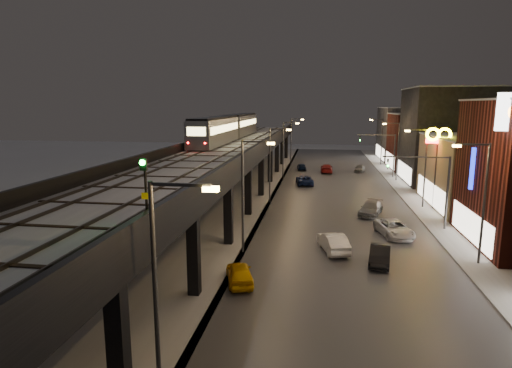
{
  "coord_description": "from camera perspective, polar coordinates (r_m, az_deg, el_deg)",
  "views": [
    {
      "loc": [
        5.22,
        -19.13,
        11.65
      ],
      "look_at": [
        -0.15,
        16.34,
        5.0
      ],
      "focal_mm": 30.0,
      "sensor_mm": 36.0,
      "label": 1
    }
  ],
  "objects": [
    {
      "name": "viaduct_parapet_streetside",
      "position": [
        51.81,
        0.96,
        5.19
      ],
      "size": [
        0.3,
        100.0,
        1.1
      ],
      "primitive_type": "cube",
      "color": "black",
      "rests_on": "elevated_viaduct"
    },
    {
      "name": "streetlight_left_1",
      "position": [
        33.24,
        -1.34,
        -0.62
      ],
      "size": [
        2.57,
        0.28,
        9.0
      ],
      "color": "#38383A",
      "rests_on": "ground"
    },
    {
      "name": "sign_carwash",
      "position": [
        40.41,
        27.69,
        0.88
      ],
      "size": [
        1.57,
        0.35,
        8.15
      ],
      "color": "#38383A",
      "rests_on": "ground"
    },
    {
      "name": "streetlight_left_2",
      "position": [
        50.85,
        2.17,
        3.25
      ],
      "size": [
        2.57,
        0.28,
        9.0
      ],
      "color": "#38383A",
      "rests_on": "ground"
    },
    {
      "name": "viaduct_parapet_far",
      "position": [
        53.66,
        -8.33,
        5.26
      ],
      "size": [
        0.3,
        100.0,
        1.1
      ],
      "primitive_type": "cube",
      "color": "black",
      "rests_on": "elevated_viaduct"
    },
    {
      "name": "car_near_white",
      "position": [
        35.16,
        10.23,
        -7.71
      ],
      "size": [
        2.71,
        4.86,
        1.52
      ],
      "primitive_type": "imported",
      "rotation": [
        0.0,
        0.0,
        3.4
      ],
      "color": "white",
      "rests_on": "ground"
    },
    {
      "name": "car_onc_silver",
      "position": [
        33.27,
        16.19,
        -9.18
      ],
      "size": [
        2.08,
        4.3,
        1.36
      ],
      "primitive_type": "imported",
      "rotation": [
        0.0,
        0.0,
        -0.16
      ],
      "color": "black",
      "rests_on": "ground"
    },
    {
      "name": "streetlight_right_2",
      "position": [
        51.83,
        21.39,
        2.67
      ],
      "size": [
        2.56,
        0.28,
        9.0
      ],
      "color": "#38383A",
      "rests_on": "ground"
    },
    {
      "name": "subway_train",
      "position": [
        65.41,
        -3.54,
        7.6
      ],
      "size": [
        2.93,
        35.47,
        3.51
      ],
      "color": "gray",
      "rests_on": "viaduct_trackbed"
    },
    {
      "name": "car_onc_red",
      "position": [
        77.37,
        13.65,
        2.01
      ],
      "size": [
        2.19,
        3.89,
        1.25
      ],
      "primitive_type": "imported",
      "rotation": [
        0.0,
        0.0,
        -0.2
      ],
      "color": "slate",
      "rests_on": "ground"
    },
    {
      "name": "streetlight_left_3",
      "position": [
        68.66,
        3.87,
        5.12
      ],
      "size": [
        2.57,
        0.28,
        9.0
      ],
      "color": "#38383A",
      "rests_on": "ground"
    },
    {
      "name": "car_onc_white",
      "position": [
        47.36,
        15.06,
        -3.23
      ],
      "size": [
        3.33,
        5.2,
        1.4
      ],
      "primitive_type": "imported",
      "rotation": [
        0.0,
        0.0,
        -0.31
      ],
      "color": "slate",
      "rests_on": "ground"
    },
    {
      "name": "sign_mcdonalds",
      "position": [
        51.29,
        23.1,
        4.89
      ],
      "size": [
        2.74,
        0.65,
        9.21
      ],
      "color": "#38383A",
      "rests_on": "ground"
    },
    {
      "name": "sidewalk_right",
      "position": [
        56.69,
        20.94,
        -1.99
      ],
      "size": [
        4.0,
        120.0,
        0.14
      ],
      "primitive_type": "cube",
      "color": "#9FA1A8",
      "rests_on": "ground"
    },
    {
      "name": "elevated_viaduct",
      "position": [
        52.54,
        -3.79,
        3.89
      ],
      "size": [
        9.0,
        100.0,
        6.3
      ],
      "color": "black",
      "rests_on": "ground"
    },
    {
      "name": "road_surface",
      "position": [
        55.4,
        10.78,
        -1.79
      ],
      "size": [
        17.0,
        120.0,
        0.06
      ],
      "primitive_type": "cube",
      "color": "#46474D",
      "rests_on": "ground"
    },
    {
      "name": "building_e",
      "position": [
        83.53,
        21.67,
        5.25
      ],
      "size": [
        12.2,
        12.2,
        10.16
      ],
      "color": "#541C14",
      "rests_on": "ground"
    },
    {
      "name": "streetlight_right_1",
      "position": [
        34.72,
        27.8,
        -1.37
      ],
      "size": [
        2.56,
        0.28,
        9.0
      ],
      "color": "#38383A",
      "rests_on": "ground"
    },
    {
      "name": "ground",
      "position": [
        22.99,
        -6.11,
        -20.0
      ],
      "size": [
        220.0,
        220.0,
        0.0
      ],
      "primitive_type": "plane",
      "color": "silver"
    },
    {
      "name": "car_far_white",
      "position": [
        77.93,
        6.09,
        2.31
      ],
      "size": [
        1.92,
        3.8,
        1.24
      ],
      "primitive_type": "imported",
      "rotation": [
        0.0,
        0.0,
        3.27
      ],
      "color": "#0C1936",
      "rests_on": "ground"
    },
    {
      "name": "under_viaduct_pavement",
      "position": [
        56.48,
        -3.03,
        -1.38
      ],
      "size": [
        11.0,
        120.0,
        0.06
      ],
      "primitive_type": "cube",
      "color": "#9FA1A8",
      "rests_on": "ground"
    },
    {
      "name": "car_mid_dark",
      "position": [
        75.54,
        9.39,
        2.04
      ],
      "size": [
        2.02,
        4.93,
        1.43
      ],
      "primitive_type": "imported",
      "rotation": [
        0.0,
        0.0,
        3.14
      ],
      "color": "maroon",
      "rests_on": "ground"
    },
    {
      "name": "streetlight_right_4",
      "position": [
        87.13,
        16.27,
        5.86
      ],
      "size": [
        2.56,
        0.28,
        9.0
      ],
      "color": "#38383A",
      "rests_on": "ground"
    },
    {
      "name": "viaduct_trackbed",
      "position": [
        52.58,
        -3.78,
        4.74
      ],
      "size": [
        8.4,
        100.0,
        0.32
      ],
      "color": "#B2B7C1",
      "rests_on": "elevated_viaduct"
    },
    {
      "name": "traffic_light_rig_b",
      "position": [
        72.26,
        17.07,
        4.36
      ],
      "size": [
        6.1,
        0.34,
        7.0
      ],
      "color": "#38383A",
      "rests_on": "ground"
    },
    {
      "name": "streetlight_left_0",
      "position": [
        16.51,
        -12.44,
        -12.62
      ],
      "size": [
        2.57,
        0.28,
        9.0
      ],
      "color": "#38383A",
      "rests_on": "ground"
    },
    {
      "name": "car_onc_dark",
      "position": [
        40.41,
        17.92,
        -5.74
      ],
      "size": [
        3.39,
        5.45,
        1.41
      ],
      "primitive_type": "imported",
      "rotation": [
        0.0,
        0.0,
        0.22
      ],
      "color": "white",
      "rests_on": "ground"
    },
    {
      "name": "building_d",
      "position": [
        69.85,
        24.32,
        5.82
      ],
      "size": [
        12.2,
        13.2,
        14.16
      ],
      "color": "black",
      "rests_on": "ground"
    },
    {
      "name": "car_mid_silver",
      "position": [
        63.46,
        6.49,
        0.49
      ],
      "size": [
        2.95,
        5.22,
        1.37
      ],
      "primitive_type": "imported",
      "rotation": [
        0.0,
        0.0,
        3.28
      ],
      "color": "#101C45",
      "rests_on": "ground"
    },
    {
      "name": "building_f",
      "position": [
        97.15,
        19.86,
        6.3
      ],
      "size": [
        12.2,
        16.2,
        11.16
      ],
      "color": "#3B3B40",
      "rests_on": "ground"
    },
    {
      "name": "streetlight_left_4",
      "position": [
        86.55,
        4.88,
        6.21
      ],
      "size": [
        2.57,
        0.28,
        9.0
      ],
      "color": "#38383A",
      "rests_on": "ground"
    },
    {
      "name": "streetlight_right_3",
      "position": [
        69.39,
        18.18,
        4.68
      ],
      "size": [
        2.56,
        0.28,
        9.0
      ],
      "color": "#38383A",
      "rests_on": "ground"
    },
    {
      "name": "rail_signal",
      "position": [
        18.64,
        -14.65,
        0.83
      ],
      "size": [
        0.33,
        0.42,
        2.83
      ],
      "color": "black",
      "rests_on": "viaduct_trackbed"
    },
    {
      "name": "car_taxi",
      "position": [
        28.79,
        -2.2,
        -11.9
      ],
      "size": [
        2.67,
        4.29,
        1.36
      ],
      "primitive_type": "imported",
      "rotation": [
        0.0,
        0.0,
        3.43
      ],
      "color": "#E1A200",
      "rests_on": "ground"
    },
    {
      "name": "traffic_light_rig_a",
      "position": [
        43.07,
        22.75,
        0.12
      ],
      "size": [
        6.1,
        0.34,
        7.0
      ],
      "color": "#38383A",
      "rests_on": "ground"
    },
    {
      "name": "building_c",
      "position": [
        54.98,
        28.48,
        1.31
      ],
      "size": [
        12.2,
        15.2,
        8.16
      ],
      "color": "#907B5C",
      "rests_on": "ground"
    }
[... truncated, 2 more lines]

